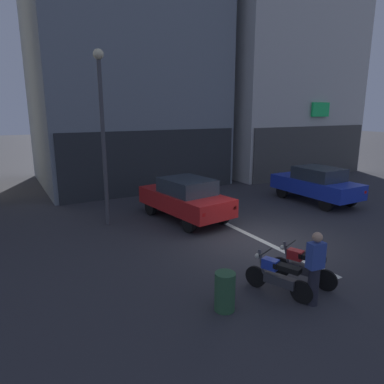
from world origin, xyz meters
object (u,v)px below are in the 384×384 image
(car_blue_parked_kerbside, at_px, (316,183))
(person_by_motorcycles, at_px, (315,268))
(car_red_crossing_near, at_px, (185,197))
(motorcycle_blue_row_leftmost, at_px, (277,276))
(trash_bin, at_px, (225,292))
(motorcycle_red_row_left_mid, at_px, (302,266))
(street_lamp, at_px, (102,121))

(car_blue_parked_kerbside, xyz_separation_m, person_by_motorcycles, (-6.98, -6.07, -0.03))
(car_red_crossing_near, distance_m, motorcycle_blue_row_leftmost, 6.08)
(trash_bin, bearing_deg, motorcycle_red_row_left_mid, 0.95)
(car_blue_parked_kerbside, distance_m, motorcycle_red_row_left_mid, 8.34)
(street_lamp, bearing_deg, motorcycle_red_row_left_mid, -67.22)
(motorcycle_blue_row_leftmost, relative_size, person_by_motorcycles, 0.95)
(street_lamp, xyz_separation_m, person_by_motorcycles, (2.33, -7.60, -2.94))
(person_by_motorcycles, bearing_deg, motorcycle_red_row_left_mid, 56.87)
(car_red_crossing_near, height_order, motorcycle_red_row_left_mid, car_red_crossing_near)
(person_by_motorcycles, relative_size, trash_bin, 1.96)
(car_red_crossing_near, height_order, car_blue_parked_kerbside, same)
(car_red_crossing_near, relative_size, street_lamp, 0.70)
(motorcycle_blue_row_leftmost, height_order, person_by_motorcycles, person_by_motorcycles)
(motorcycle_red_row_left_mid, distance_m, person_by_motorcycles, 1.04)
(street_lamp, xyz_separation_m, motorcycle_red_row_left_mid, (2.85, -6.79, -3.34))
(car_blue_parked_kerbside, relative_size, motorcycle_blue_row_leftmost, 2.59)
(car_blue_parked_kerbside, distance_m, trash_bin, 10.27)
(car_red_crossing_near, distance_m, street_lamp, 4.14)
(motorcycle_blue_row_leftmost, bearing_deg, car_blue_parked_kerbside, 36.13)
(car_blue_parked_kerbside, relative_size, street_lamp, 0.67)
(motorcycle_red_row_left_mid, xyz_separation_m, trash_bin, (-2.32, -0.04, -0.03))
(person_by_motorcycles, bearing_deg, street_lamp, 107.03)
(car_red_crossing_near, distance_m, car_blue_parked_kerbside, 6.54)
(car_blue_parked_kerbside, bearing_deg, street_lamp, 170.71)
(person_by_motorcycles, bearing_deg, trash_bin, 156.91)
(street_lamp, bearing_deg, person_by_motorcycles, -72.97)
(street_lamp, xyz_separation_m, trash_bin, (0.53, -6.83, -3.37))
(street_lamp, height_order, motorcycle_red_row_left_mid, street_lamp)
(car_blue_parked_kerbside, xyz_separation_m, trash_bin, (-8.78, -5.31, -0.46))
(car_red_crossing_near, relative_size, motorcycle_red_row_left_mid, 2.73)
(motorcycle_blue_row_leftmost, bearing_deg, car_red_crossing_near, 81.90)
(car_blue_parked_kerbside, distance_m, person_by_motorcycles, 9.25)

